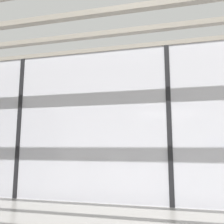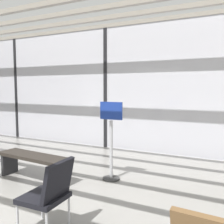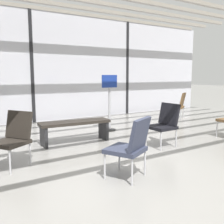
{
  "view_description": "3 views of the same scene",
  "coord_description": "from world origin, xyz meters",
  "px_view_note": "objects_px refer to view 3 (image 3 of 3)",
  "views": [
    {
      "loc": [
        -0.1,
        0.35,
        1.19
      ],
      "look_at": [
        -0.69,
        2.92,
        1.58
      ],
      "focal_mm": 36.53,
      "sensor_mm": 36.0,
      "label": 1
    },
    {
      "loc": [
        3.46,
        -1.19,
        1.69
      ],
      "look_at": [
        -0.17,
        5.9,
        0.94
      ],
      "focal_mm": 41.01,
      "sensor_mm": 36.0,
      "label": 2
    },
    {
      "loc": [
        -2.12,
        -2.75,
        1.43
      ],
      "look_at": [
        0.87,
        2.03,
        0.63
      ],
      "focal_mm": 41.41,
      "sensor_mm": 36.0,
      "label": 3
    }
  ],
  "objects_px": {
    "lounge_chair_3": "(179,104)",
    "waiting_bench": "(75,126)",
    "lounge_chair_5": "(13,136)",
    "info_sign": "(110,105)",
    "lounge_chair_4": "(131,144)",
    "lounge_chair_0": "(165,122)"
  },
  "relations": [
    {
      "from": "lounge_chair_4",
      "to": "info_sign",
      "type": "bearing_deg",
      "value": -143.6
    },
    {
      "from": "lounge_chair_3",
      "to": "lounge_chair_5",
      "type": "bearing_deg",
      "value": -14.84
    },
    {
      "from": "lounge_chair_0",
      "to": "waiting_bench",
      "type": "height_order",
      "value": "lounge_chair_0"
    },
    {
      "from": "lounge_chair_3",
      "to": "waiting_bench",
      "type": "xyz_separation_m",
      "value": [
        -4.09,
        -0.96,
        -0.13
      ]
    },
    {
      "from": "lounge_chair_3",
      "to": "lounge_chair_4",
      "type": "relative_size",
      "value": 1.0
    },
    {
      "from": "lounge_chair_4",
      "to": "waiting_bench",
      "type": "relative_size",
      "value": 0.57
    },
    {
      "from": "lounge_chair_5",
      "to": "waiting_bench",
      "type": "relative_size",
      "value": 0.57
    },
    {
      "from": "waiting_bench",
      "to": "lounge_chair_3",
      "type": "bearing_deg",
      "value": 17.27
    },
    {
      "from": "lounge_chair_4",
      "to": "lounge_chair_5",
      "type": "distance_m",
      "value": 1.88
    },
    {
      "from": "lounge_chair_0",
      "to": "lounge_chair_5",
      "type": "relative_size",
      "value": 1.0
    },
    {
      "from": "lounge_chair_3",
      "to": "info_sign",
      "type": "bearing_deg",
      "value": -26.87
    },
    {
      "from": "lounge_chair_3",
      "to": "lounge_chair_0",
      "type": "bearing_deg",
      "value": 6.31
    },
    {
      "from": "info_sign",
      "to": "lounge_chair_4",
      "type": "bearing_deg",
      "value": -116.17
    },
    {
      "from": "lounge_chair_5",
      "to": "lounge_chair_3",
      "type": "bearing_deg",
      "value": 74.1
    },
    {
      "from": "lounge_chair_0",
      "to": "lounge_chair_4",
      "type": "height_order",
      "value": "same"
    },
    {
      "from": "lounge_chair_4",
      "to": "info_sign",
      "type": "relative_size",
      "value": 0.6
    },
    {
      "from": "info_sign",
      "to": "lounge_chair_3",
      "type": "bearing_deg",
      "value": 5.84
    },
    {
      "from": "lounge_chair_5",
      "to": "info_sign",
      "type": "bearing_deg",
      "value": 85.24
    },
    {
      "from": "lounge_chair_3",
      "to": "info_sign",
      "type": "relative_size",
      "value": 0.6
    },
    {
      "from": "lounge_chair_0",
      "to": "lounge_chair_5",
      "type": "xyz_separation_m",
      "value": [
        -2.84,
        0.39,
        0.0
      ]
    },
    {
      "from": "lounge_chair_3",
      "to": "waiting_bench",
      "type": "distance_m",
      "value": 4.21
    },
    {
      "from": "lounge_chair_5",
      "to": "waiting_bench",
      "type": "bearing_deg",
      "value": 86.24
    }
  ]
}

